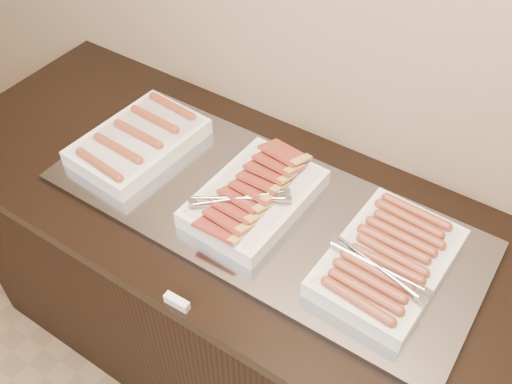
{
  "coord_description": "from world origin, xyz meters",
  "views": [
    {
      "loc": [
        0.58,
        1.25,
        2.07
      ],
      "look_at": [
        -0.01,
        2.13,
        0.97
      ],
      "focal_mm": 40.0,
      "sensor_mm": 36.0,
      "label": 1
    }
  ],
  "objects_px": {
    "dish_right": "(387,261)",
    "dish_center": "(254,196)",
    "warming_tray": "(261,210)",
    "counter": "(258,301)",
    "dish_left": "(139,141)"
  },
  "relations": [
    {
      "from": "counter",
      "to": "dish_center",
      "type": "bearing_deg",
      "value": -161.44
    },
    {
      "from": "warming_tray",
      "to": "dish_right",
      "type": "relative_size",
      "value": 3.02
    },
    {
      "from": "warming_tray",
      "to": "dish_right",
      "type": "bearing_deg",
      "value": -0.52
    },
    {
      "from": "counter",
      "to": "dish_left",
      "type": "height_order",
      "value": "dish_left"
    },
    {
      "from": "counter",
      "to": "warming_tray",
      "type": "xyz_separation_m",
      "value": [
        0.01,
        0.0,
        0.46
      ]
    },
    {
      "from": "dish_center",
      "to": "dish_left",
      "type": "bearing_deg",
      "value": -178.3
    },
    {
      "from": "warming_tray",
      "to": "dish_right",
      "type": "distance_m",
      "value": 0.37
    },
    {
      "from": "counter",
      "to": "dish_left",
      "type": "distance_m",
      "value": 0.65
    },
    {
      "from": "warming_tray",
      "to": "dish_center",
      "type": "bearing_deg",
      "value": -170.13
    },
    {
      "from": "dish_right",
      "to": "counter",
      "type": "bearing_deg",
      "value": -177.73
    },
    {
      "from": "counter",
      "to": "warming_tray",
      "type": "relative_size",
      "value": 1.72
    },
    {
      "from": "counter",
      "to": "dish_center",
      "type": "relative_size",
      "value": 5.15
    },
    {
      "from": "warming_tray",
      "to": "dish_center",
      "type": "height_order",
      "value": "dish_center"
    },
    {
      "from": "dish_center",
      "to": "dish_right",
      "type": "height_order",
      "value": "dish_center"
    },
    {
      "from": "dish_right",
      "to": "dish_center",
      "type": "bearing_deg",
      "value": -177.18
    }
  ]
}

